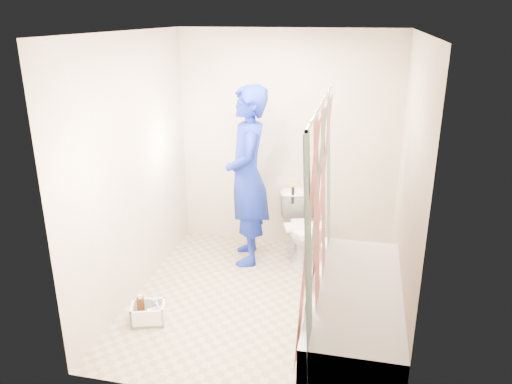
% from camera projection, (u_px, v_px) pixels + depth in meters
% --- Properties ---
extents(floor, '(2.60, 2.60, 0.00)m').
position_uv_depth(floor, '(262.00, 301.00, 4.67)').
color(floor, tan).
rests_on(floor, ground).
extents(ceiling, '(2.40, 2.60, 0.02)m').
position_uv_depth(ceiling, '(263.00, 32.00, 3.85)').
color(ceiling, white).
rests_on(ceiling, wall_back).
extents(wall_back, '(2.40, 0.02, 2.40)m').
position_uv_depth(wall_back, '(287.00, 143.00, 5.45)').
color(wall_back, beige).
rests_on(wall_back, ground).
extents(wall_front, '(2.40, 0.02, 2.40)m').
position_uv_depth(wall_front, '(219.00, 244.00, 3.06)').
color(wall_front, beige).
rests_on(wall_front, ground).
extents(wall_left, '(0.02, 2.60, 2.40)m').
position_uv_depth(wall_left, '(133.00, 170.00, 4.50)').
color(wall_left, beige).
rests_on(wall_left, ground).
extents(wall_right, '(0.02, 2.60, 2.40)m').
position_uv_depth(wall_right, '(408.00, 189.00, 4.01)').
color(wall_right, beige).
rests_on(wall_right, ground).
extents(bathtub, '(0.70, 1.75, 0.50)m').
position_uv_depth(bathtub, '(355.00, 313.00, 4.01)').
color(bathtub, white).
rests_on(bathtub, ground).
extents(curtain_rod, '(0.02, 1.90, 0.02)m').
position_uv_depth(curtain_rod, '(323.00, 102.00, 3.51)').
color(curtain_rod, silver).
rests_on(curtain_rod, wall_back).
extents(shower_curtain, '(0.06, 1.75, 1.80)m').
position_uv_depth(shower_curtain, '(318.00, 223.00, 3.82)').
color(shower_curtain, white).
rests_on(shower_curtain, curtain_rod).
extents(toilet, '(0.59, 0.76, 0.69)m').
position_uv_depth(toilet, '(302.00, 228.00, 5.41)').
color(toilet, silver).
rests_on(toilet, ground).
extents(tank_lid, '(0.46, 0.31, 0.03)m').
position_uv_depth(tank_lid, '(304.00, 227.00, 5.29)').
color(tank_lid, white).
rests_on(tank_lid, toilet).
extents(tank_internals, '(0.16, 0.08, 0.22)m').
position_uv_depth(tank_internals, '(296.00, 193.00, 5.46)').
color(tank_internals, black).
rests_on(tank_internals, toilet).
extents(plumber, '(0.62, 0.78, 1.88)m').
position_uv_depth(plumber, '(247.00, 177.00, 5.15)').
color(plumber, '#1037A2').
rests_on(plumber, ground).
extents(cleaning_caddy, '(0.34, 0.30, 0.22)m').
position_uv_depth(cleaning_caddy, '(149.00, 314.00, 4.33)').
color(cleaning_caddy, white).
rests_on(cleaning_caddy, ground).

